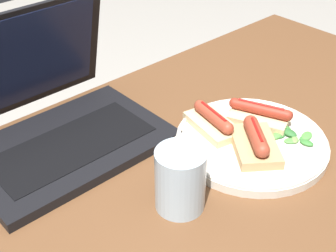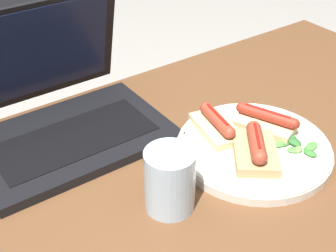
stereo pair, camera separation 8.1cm
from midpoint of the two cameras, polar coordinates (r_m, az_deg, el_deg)
desk at (r=0.85m, az=-2.44°, el=-9.83°), size 1.44×0.65×0.75m
laptop at (r=0.88m, az=-16.29°, el=0.53°), size 0.35×0.29×0.23m
plate at (r=0.86m, az=7.46°, el=-1.99°), size 0.28×0.28×0.02m
sausage_toast_left at (r=0.82m, az=7.86°, el=-2.05°), size 0.13×0.14×0.05m
sausage_toast_middle at (r=0.87m, az=2.86°, el=0.43°), size 0.08×0.12×0.04m
sausage_toast_right at (r=0.90m, az=8.63°, el=1.31°), size 0.11×0.13×0.04m
salad_pile at (r=0.87m, az=12.25°, el=-1.16°), size 0.07×0.08×0.01m
drinking_glass at (r=0.71m, az=-1.77°, el=-6.68°), size 0.08×0.08×0.10m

